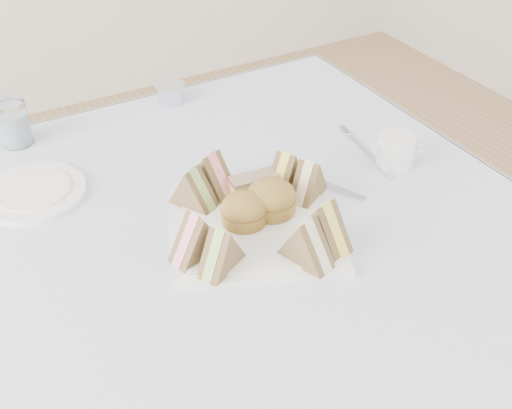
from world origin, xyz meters
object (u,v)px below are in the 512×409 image
table (234,379)px  creamer_jug (396,150)px  water_glass (13,123)px  serving_plate (256,226)px

table → creamer_jug: 0.54m
table → water_glass: (-0.23, 0.45, 0.42)m
table → creamer_jug: (0.36, 0.03, 0.41)m
table → serving_plate: 0.38m
water_glass → creamer_jug: size_ratio=1.34×
serving_plate → water_glass: (-0.27, 0.46, 0.04)m
creamer_jug → table: bearing=-163.6°
table → serving_plate: serving_plate is taller
serving_plate → table: bearing=-179.1°
water_glass → serving_plate: bearing=-59.4°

